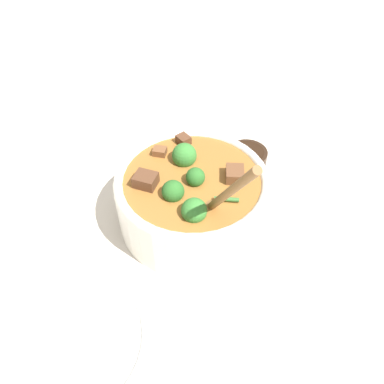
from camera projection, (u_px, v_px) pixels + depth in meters
The scene contains 4 objects.
ground_plane at pixel (192, 218), 0.69m from camera, with size 4.00×4.00×0.00m, color silver.
stew_bowl at pixel (192, 195), 0.64m from camera, with size 0.28×0.26×0.26m.
condiment_bowl at pixel (247, 156), 0.78m from camera, with size 0.08×0.08×0.03m.
empty_plate at pixel (68, 342), 0.52m from camera, with size 0.23×0.23×0.02m.
Camera 1 is at (0.44, 0.03, 0.53)m, focal length 35.00 mm.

